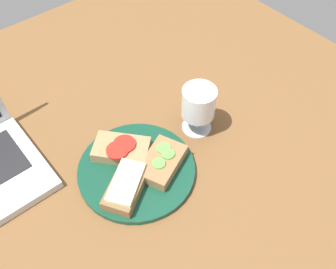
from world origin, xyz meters
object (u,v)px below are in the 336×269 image
Objects in this scene: sandwich_with_tomato at (122,149)px; wine_glass at (199,105)px; plate at (137,170)px; sandwich_with_cucumber at (161,161)px; sandwich_with_cheese at (125,184)px.

wine_glass reaches higher than sandwich_with_tomato.
plate is 1.91× the size of sandwich_with_cucumber.
sandwich_with_cucumber is 9.06cm from sandwich_with_tomato.
sandwich_with_cheese reaches higher than plate.
sandwich_with_cucumber is (9.13, -0.02, -0.20)cm from sandwich_with_cheese.
sandwich_with_tomato is (-0.01, 5.18, 2.11)cm from plate.
sandwich_with_cucumber is at bearing -0.11° from sandwich_with_cheese.
sandwich_with_tomato is 19.37cm from wine_glass.
wine_glass reaches higher than sandwich_with_cucumber.
sandwich_with_cucumber is at bearing -165.33° from wine_glass.
sandwich_with_cucumber is 0.97× the size of sandwich_with_tomato.
sandwich_with_cucumber reaches higher than plate.
wine_glass is at bearing 8.88° from sandwich_with_cheese.
sandwich_with_tomato is at bearing 90.10° from plate.
sandwich_with_cheese is at bearing 179.89° from sandwich_with_cucumber.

